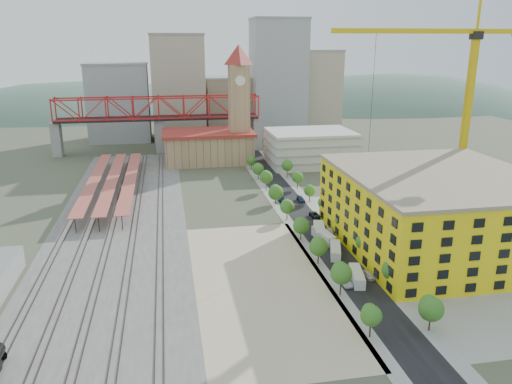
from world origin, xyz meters
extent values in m
plane|color=#474C38|center=(0.00, 0.00, 0.00)|extent=(400.00, 400.00, 0.00)
cube|color=#605E59|center=(-36.00, 17.50, 0.03)|extent=(36.00, 165.00, 0.06)
cube|color=tan|center=(-4.00, -31.50, 0.03)|extent=(28.00, 67.00, 0.06)
cube|color=black|center=(16.00, 15.00, 0.03)|extent=(12.00, 170.00, 0.06)
cube|color=gray|center=(10.50, 15.00, 0.02)|extent=(3.00, 170.00, 0.04)
cube|color=gray|center=(21.50, 15.00, 0.02)|extent=(3.00, 170.00, 0.04)
cube|color=gray|center=(45.00, -20.00, 0.03)|extent=(50.00, 90.00, 0.06)
cube|color=#382B23|center=(-50.72, 17.50, 0.15)|extent=(0.12, 160.00, 0.18)
cube|color=#382B23|center=(-49.28, 17.50, 0.15)|extent=(0.12, 160.00, 0.18)
cube|color=#382B23|center=(-44.72, 17.50, 0.15)|extent=(0.12, 160.00, 0.18)
cube|color=#382B23|center=(-43.28, 17.50, 0.15)|extent=(0.12, 160.00, 0.18)
cube|color=#382B23|center=(-38.72, 17.50, 0.15)|extent=(0.12, 160.00, 0.18)
cube|color=#382B23|center=(-37.28, 17.50, 0.15)|extent=(0.12, 160.00, 0.18)
cube|color=#382B23|center=(-32.72, 17.50, 0.15)|extent=(0.12, 160.00, 0.18)
cube|color=#382B23|center=(-31.28, 17.50, 0.15)|extent=(0.12, 160.00, 0.18)
cube|color=#382B23|center=(-25.72, 17.50, 0.15)|extent=(0.12, 160.00, 0.18)
cube|color=#382B23|center=(-24.28, 17.50, 0.15)|extent=(0.12, 160.00, 0.18)
cube|color=#B95147|center=(-47.00, 45.00, 4.00)|extent=(4.00, 80.00, 0.25)
cylinder|color=black|center=(-47.00, 45.00, 2.00)|extent=(0.24, 0.24, 4.00)
cube|color=#B95147|center=(-41.00, 45.00, 4.00)|extent=(4.00, 80.00, 0.25)
cylinder|color=black|center=(-41.00, 45.00, 2.00)|extent=(0.24, 0.24, 4.00)
cube|color=#B95147|center=(-35.00, 45.00, 4.00)|extent=(4.00, 80.00, 0.25)
cylinder|color=black|center=(-35.00, 45.00, 2.00)|extent=(0.24, 0.24, 4.00)
cube|color=tan|center=(-5.00, 82.00, 6.00)|extent=(36.00, 22.00, 12.00)
cube|color=maroon|center=(-5.00, 82.00, 12.50)|extent=(38.00, 24.00, 1.20)
cube|color=tan|center=(8.00, 80.00, 20.00)|extent=(8.00, 8.00, 40.00)
pyramid|color=maroon|center=(8.00, 80.00, 48.00)|extent=(12.00, 12.00, 8.00)
cylinder|color=white|center=(8.00, 75.90, 34.00)|extent=(4.00, 0.30, 4.00)
cube|color=silver|center=(36.00, 70.00, 7.00)|extent=(34.00, 26.00, 14.00)
cube|color=gray|center=(-70.00, 105.00, 7.50)|extent=(4.00, 6.00, 15.00)
cube|color=gray|center=(20.00, 105.00, 7.50)|extent=(4.00, 6.00, 15.00)
cube|color=gray|center=(-25.00, 105.00, 7.50)|extent=(4.00, 6.00, 15.00)
cube|color=black|center=(-25.00, 105.00, 15.50)|extent=(90.00, 9.00, 1.00)
cube|color=gold|center=(42.00, -20.00, 9.00)|extent=(44.00, 50.00, 18.00)
cube|color=gray|center=(42.00, -20.00, 18.40)|extent=(44.60, 50.60, 0.80)
cube|color=#9EA0A3|center=(-45.00, 140.00, 19.00)|extent=(30.00, 25.00, 38.00)
cube|color=#B2A58C|center=(-15.00, 135.00, 26.00)|extent=(26.00, 22.00, 52.00)
cube|color=gray|center=(12.00, 150.00, 15.00)|extent=(24.00, 24.00, 30.00)
cube|color=#9EA0A3|center=(38.00, 140.00, 30.00)|extent=(28.00, 22.00, 60.00)
cube|color=#B2A58C|center=(62.00, 145.00, 22.00)|extent=(22.00, 20.00, 44.00)
cube|color=brown|center=(-2.00, 160.00, 13.00)|extent=(20.00, 20.00, 26.00)
ellipsoid|color=#4C6B59|center=(-80.00, 260.00, -68.00)|extent=(396.00, 216.00, 180.00)
ellipsoid|color=#4C6B59|center=(40.00, 260.00, -92.00)|extent=(484.00, 264.00, 220.00)
ellipsoid|color=#4C6B59|center=(160.00, 260.00, -70.00)|extent=(418.00, 228.00, 190.00)
cone|color=black|center=(-50.00, -49.91, 0.84)|extent=(2.42, 1.49, 2.42)
cube|color=gold|center=(63.87, 6.31, 24.68)|extent=(1.75, 1.75, 49.35)
cube|color=black|center=(63.87, 6.31, 50.45)|extent=(2.74, 2.74, 2.19)
cube|color=gold|center=(43.04, 6.76, 51.54)|extent=(41.69, 2.22, 1.32)
cube|color=gold|center=(70.45, 6.17, 51.54)|extent=(13.19, 1.60, 1.32)
cube|color=gold|center=(63.87, 6.31, 55.93)|extent=(0.55, 0.55, 8.77)
cube|color=silver|center=(16.00, -34.76, 1.18)|extent=(4.01, 8.89, 2.36)
cube|color=silver|center=(16.00, -20.96, 1.18)|extent=(4.76, 8.93, 2.37)
cube|color=silver|center=(16.00, -11.73, 1.27)|extent=(3.83, 9.55, 2.54)
cube|color=silver|center=(16.00, -8.27, 1.33)|extent=(4.64, 10.08, 2.67)
imported|color=white|center=(13.00, -35.50, 0.65)|extent=(1.56, 3.82, 1.30)
imported|color=#AAABB0|center=(13.00, -36.00, 0.74)|extent=(1.99, 4.60, 1.47)
imported|color=black|center=(13.00, -16.19, 0.78)|extent=(3.27, 5.90, 1.56)
imported|color=navy|center=(13.00, 21.87, 0.73)|extent=(2.15, 5.04, 1.45)
imported|color=white|center=(19.00, -33.81, 0.70)|extent=(2.01, 4.24, 1.40)
imported|color=gray|center=(19.00, -7.53, 0.75)|extent=(2.25, 4.74, 1.50)
imported|color=black|center=(19.00, 5.57, 0.71)|extent=(2.69, 5.26, 1.42)
imported|color=navy|center=(19.00, 21.22, 0.69)|extent=(2.08, 4.83, 1.39)
camera|label=1|loc=(-22.04, -125.12, 48.47)|focal=35.00mm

